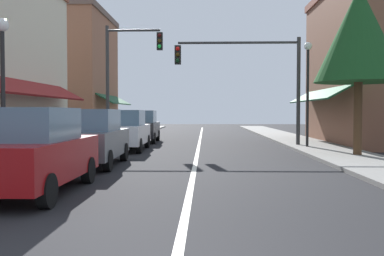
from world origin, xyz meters
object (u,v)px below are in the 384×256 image
Objects in this scene: parked_car_nearest_left at (32,151)px; parked_car_second_left at (91,138)px; parked_car_third_left at (125,130)px; street_lamp_right_mid at (308,77)px; traffic_signal_left_corner at (125,67)px; street_lamp_left_near at (3,68)px; traffic_signal_mast_arm at (253,71)px; tree_right_near at (359,35)px; parked_car_far_left at (141,127)px.

parked_car_nearest_left and parked_car_second_left have the same top height.
street_lamp_right_mid is (8.13, 0.98, 2.38)m from parked_car_third_left.
parked_car_nearest_left is 0.66× the size of traffic_signal_left_corner.
traffic_signal_left_corner reaches higher than parked_car_nearest_left.
parked_car_second_left is at bearing -91.37° from parked_car_third_left.
street_lamp_left_near is at bearing -96.63° from traffic_signal_left_corner.
parked_car_third_left is 0.67× the size of traffic_signal_left_corner.
traffic_signal_mast_arm is at bearing 51.40° from parked_car_second_left.
traffic_signal_left_corner is at bearing 93.01° from parked_car_second_left.
tree_right_near reaches higher than parked_car_second_left.
traffic_signal_mast_arm is 1.25× the size of street_lamp_right_mid.
parked_car_far_left is (0.01, 15.22, 0.00)m from parked_car_nearest_left.
parked_car_third_left is (0.06, 5.43, 0.00)m from parked_car_second_left.
street_lamp_right_mid reaches higher than parked_car_nearest_left.
traffic_signal_mast_arm is at bearing 153.65° from street_lamp_right_mid.
traffic_signal_left_corner is 1.47× the size of street_lamp_left_near.
traffic_signal_left_corner is 11.76m from tree_right_near.
street_lamp_left_near reaches higher than parked_car_nearest_left.
traffic_signal_mast_arm is at bearing 50.41° from street_lamp_left_near.
parked_car_second_left is at bearing -91.54° from parked_car_far_left.
parked_car_third_left is 0.98× the size of street_lamp_left_near.
traffic_signal_left_corner is (-0.66, -1.38, 3.16)m from parked_car_far_left.
traffic_signal_mast_arm is 1.43× the size of street_lamp_left_near.
parked_car_far_left is at bearing 153.00° from traffic_signal_mast_arm.
parked_car_third_left is 4.95m from traffic_signal_left_corner.
tree_right_near is (9.10, -2.74, 3.63)m from parked_car_third_left.
parked_car_far_left is 0.66× the size of tree_right_near.
tree_right_near reaches higher than street_lamp_right_mid.
parked_car_second_left is 0.98× the size of street_lamp_left_near.
parked_car_third_left and parked_car_far_left have the same top height.
traffic_signal_left_corner reaches higher than street_lamp_left_near.
tree_right_near is (0.97, -3.72, 1.25)m from street_lamp_right_mid.
parked_car_far_left is at bearing 64.22° from traffic_signal_left_corner.
parked_car_third_left is 0.99× the size of parked_car_far_left.
tree_right_near is (11.08, 4.49, 1.62)m from street_lamp_left_near.
parked_car_second_left is 10.67m from street_lamp_right_mid.
traffic_signal_mast_arm is at bearing 124.27° from tree_right_near.
tree_right_near reaches higher than street_lamp_left_near.
street_lamp_right_mid reaches higher than parked_car_third_left.
traffic_signal_mast_arm is 5.97m from tree_right_near.
parked_car_second_left is at bearing 43.11° from street_lamp_left_near.
parked_car_far_left is at bearing 81.07° from street_lamp_left_near.
parked_car_second_left is 0.68× the size of traffic_signal_mast_arm.
street_lamp_left_near is (-1.93, 2.88, 2.01)m from parked_car_nearest_left.
parked_car_far_left is 0.69× the size of traffic_signal_mast_arm.
street_lamp_left_near is at bearing -137.91° from parked_car_second_left.
street_lamp_right_mid is at bearing -26.35° from traffic_signal_mast_arm.
traffic_signal_mast_arm is (5.77, 2.15, 2.80)m from parked_car_third_left.
traffic_signal_left_corner is (-6.48, 1.59, 0.36)m from traffic_signal_mast_arm.
street_lamp_right_mid is at bearing -17.32° from traffic_signal_left_corner.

